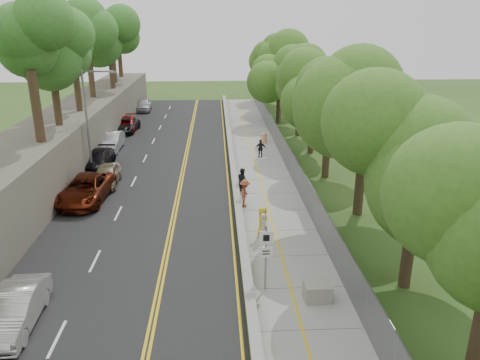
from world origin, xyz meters
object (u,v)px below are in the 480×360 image
at_px(concrete_block, 317,292).
at_px(painter_0, 263,222).
at_px(construction_barrel, 264,138).
at_px(person_far, 261,149).
at_px(car_2, 86,189).
at_px(streetlight, 89,115).
at_px(car_1, 15,310).
at_px(signpost, 266,251).

relative_size(concrete_block, painter_0, 0.66).
relative_size(construction_barrel, person_far, 0.56).
height_order(car_2, person_far, car_2).
bearing_deg(streetlight, construction_barrel, 32.01).
distance_m(car_1, person_far, 25.71).
relative_size(car_2, painter_0, 3.39).
height_order(signpost, car_1, signpost).
bearing_deg(painter_0, construction_barrel, 1.15).
bearing_deg(car_1, streetlight, 92.42).
bearing_deg(painter_0, car_1, 132.81).
height_order(concrete_block, painter_0, painter_0).
relative_size(streetlight, construction_barrel, 9.04).
relative_size(streetlight, car_1, 1.78).
xyz_separation_m(concrete_block, painter_0, (-1.75, 6.31, 0.48)).
bearing_deg(car_2, streetlight, 102.24).
bearing_deg(person_far, car_1, 65.21).
bearing_deg(concrete_block, painter_0, 105.49).
bearing_deg(signpost, construction_barrel, 84.31).
distance_m(signpost, person_far, 20.85).
bearing_deg(car_2, painter_0, -23.56).
bearing_deg(car_2, person_far, 41.60).
distance_m(construction_barrel, person_far, 5.15).
xyz_separation_m(construction_barrel, car_2, (-13.29, -14.56, 0.36)).
bearing_deg(streetlight, person_far, 15.71).
xyz_separation_m(streetlight, car_1, (1.46, -19.12, -3.86)).
relative_size(concrete_block, person_far, 0.72).
bearing_deg(construction_barrel, car_1, -114.33).
distance_m(painter_0, person_far, 15.42).
xyz_separation_m(streetlight, car_2, (0.80, -5.75, -3.79)).
relative_size(signpost, concrete_block, 2.71).
distance_m(concrete_block, car_1, 12.26).
distance_m(signpost, concrete_block, 2.80).
height_order(streetlight, painter_0, streetlight).
height_order(streetlight, signpost, streetlight).
bearing_deg(construction_barrel, person_far, -99.20).
xyz_separation_m(streetlight, concrete_block, (13.66, -17.95, -4.21)).
distance_m(streetlight, signpost, 20.72).
xyz_separation_m(car_1, painter_0, (10.45, 7.48, 0.13)).
bearing_deg(streetlight, signpost, -55.92).
relative_size(signpost, construction_barrel, 3.50).
height_order(signpost, construction_barrel, signpost).
height_order(construction_barrel, car_2, car_2).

